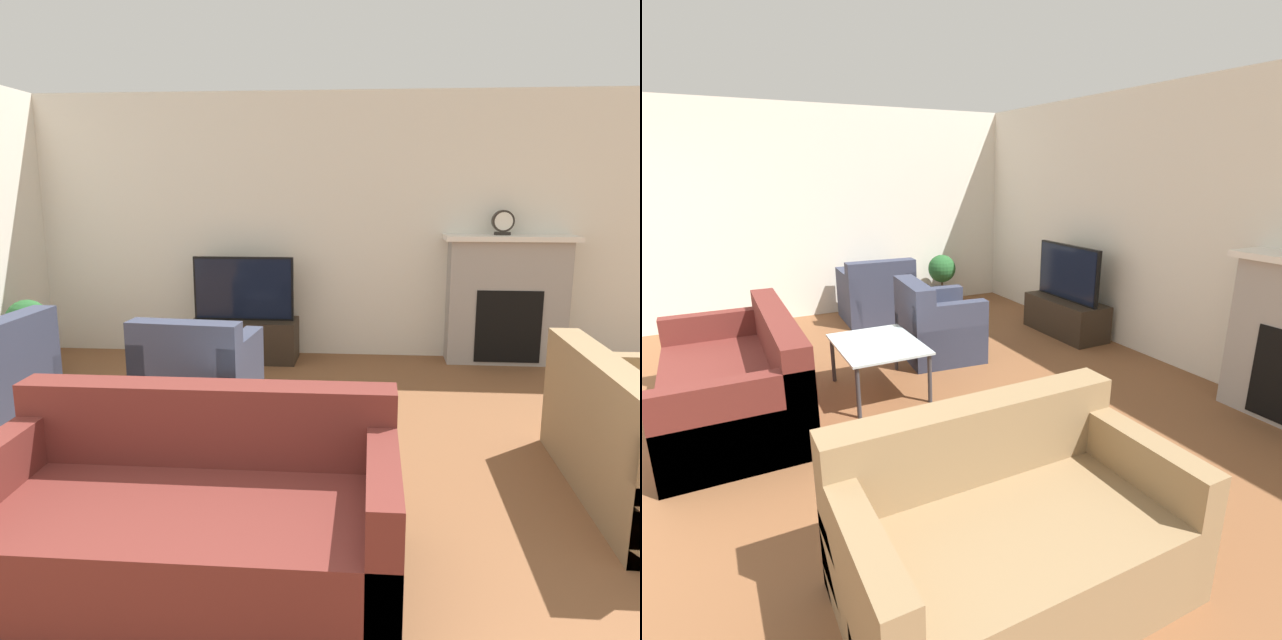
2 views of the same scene
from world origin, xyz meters
TOP-DOWN VIEW (x-y plane):
  - wall_back at (0.00, 5.11)m, footprint 8.85×0.06m
  - fireplace at (1.95, 4.91)m, footprint 1.29×0.39m
  - tv_stand at (-0.70, 4.77)m, footprint 1.08×0.46m
  - tv at (-0.70, 4.77)m, footprint 1.02×0.06m
  - couch_sectional at (-0.21, 1.12)m, footprint 1.86×0.98m
  - armchair_accent at (-0.72, 3.08)m, footprint 0.88×0.82m
  - coffee_table at (-0.15, 2.26)m, footprint 0.90×0.70m
  - potted_plant at (-2.60, 4.03)m, footprint 0.40×0.40m
  - mantel_clock at (1.87, 4.92)m, footprint 0.21×0.07m

SIDE VIEW (x-z plane):
  - tv_stand at x=-0.70m, z-range 0.00..0.43m
  - couch_sectional at x=-0.21m, z-range -0.12..0.70m
  - armchair_accent at x=-0.72m, z-range -0.11..0.71m
  - coffee_table at x=-0.15m, z-range 0.18..0.64m
  - potted_plant at x=-2.60m, z-range 0.06..0.79m
  - fireplace at x=1.95m, z-range 0.03..1.32m
  - tv at x=-0.70m, z-range 0.43..1.07m
  - wall_back at x=0.00m, z-range 0.00..2.70m
  - mantel_clock at x=1.87m, z-range 1.30..1.54m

